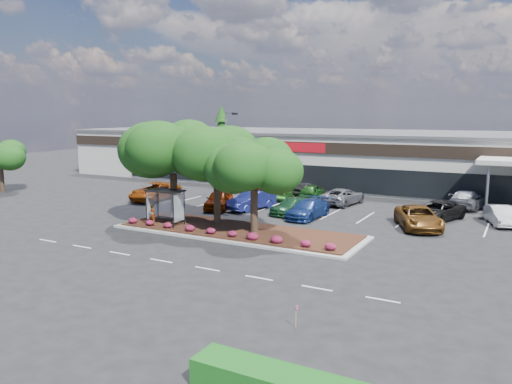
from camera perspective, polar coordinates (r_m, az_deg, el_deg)
The scene contains 29 objects.
ground at distance 31.31m, azimuth -2.68°, elevation -6.60°, with size 160.00×160.00×0.00m, color black.
retail_store at distance 61.91m, azimuth 13.87°, elevation 3.83°, with size 80.40×25.20×6.25m.
landscape_island at distance 35.59m, azimuth -2.10°, elevation -4.48°, with size 18.00×6.00×0.26m.
lane_markings at distance 40.38m, azimuth 4.84°, elevation -3.07°, with size 33.12×20.06×0.01m.
shrub_row at distance 33.77m, azimuth -3.92°, elevation -4.57°, with size 17.00×0.80×0.50m, color maroon, non-canonical shape.
bus_shelter at distance 37.40m, azimuth -10.21°, elevation -0.56°, with size 2.75×1.55×2.59m.
island_tree_west at distance 38.66m, azimuth -9.43°, elevation 2.61°, with size 7.20×7.20×7.89m, color #18340F, non-canonical shape.
island_tree_mid at distance 37.23m, azimuth -4.50°, elevation 2.02°, with size 6.60×6.60×7.32m, color #18340F, non-canonical shape.
island_tree_east at distance 33.97m, azimuth -0.21°, elevation 0.69°, with size 5.80×5.80×6.50m, color #18340F, non-canonical shape.
tree_west_far at distance 60.33m, azimuth -27.15°, elevation 2.64°, with size 4.80×4.80×5.61m, color #18340F, non-canonical shape.
conifer_north_west at distance 85.14m, azimuth -3.95°, elevation 6.63°, with size 4.40×4.40×10.00m, color #18340F.
person_waiting at distance 37.44m, azimuth -11.72°, elevation -2.57°, with size 0.56×0.37×1.55m, color #594C47.
light_pole at distance 45.43m, azimuth -3.30°, elevation 3.10°, with size 1.43×0.68×8.60m.
survey_stake at distance 20.27m, azimuth 4.65°, elevation -13.66°, with size 0.08×0.14×0.92m.
car_0 at distance 49.93m, azimuth -11.47°, elevation 0.07°, with size 2.81×6.10×1.69m, color #823609.
car_1 at distance 44.48m, azimuth -4.28°, elevation -0.87°, with size 1.95×4.85×1.65m, color #6F1F02.
car_2 at distance 43.99m, azimuth -0.52°, elevation -0.98°, with size 1.72×4.93×1.62m, color navy.
car_3 at distance 40.66m, azimuth 5.97°, elevation -1.93°, with size 2.11×5.18×1.50m, color navy.
car_4 at distance 42.26m, azimuth 4.16°, elevation -1.59°, with size 1.90×4.68×1.36m, color #184224.
car_5 at distance 38.75m, azimuth 18.08°, elevation -2.78°, with size 2.70×5.85×1.62m, color brown.
car_6 at distance 42.04m, azimuth 19.92°, elevation -2.05°, with size 2.52×5.47×1.52m, color black.
car_7 at distance 42.31m, azimuth 26.18°, elevation -2.43°, with size 1.52×4.37×1.44m, color silver.
car_9 at distance 54.75m, azimuth -0.71°, elevation 0.90°, with size 2.06×5.06×1.47m, color #8E0A07.
car_10 at distance 49.17m, azimuth 3.05°, elevation -0.07°, with size 1.48×4.24×1.40m, color #1C4A16.
car_11 at distance 51.81m, azimuth 6.01°, elevation 0.32°, with size 1.42×4.09×1.35m, color black.
car_12 at distance 50.00m, azimuth 6.39°, elevation 0.06°, with size 1.70×4.24×1.44m, color #174715.
car_13 at distance 47.23m, azimuth 9.90°, elevation -0.50°, with size 2.50×5.43×1.51m, color #5B5C63.
car_14 at distance 49.05m, azimuth 22.91°, elevation -0.71°, with size 2.15×5.29×1.53m, color silver.
car_15 at distance 48.48m, azimuth 23.24°, elevation -0.93°, with size 2.29×4.96×1.38m, color #515158.
Camera 1 is at (15.67, -25.78, 8.37)m, focal length 35.00 mm.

